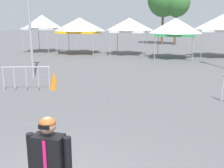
% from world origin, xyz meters
% --- Properties ---
extents(canopy_tent_behind_center, '(3.05, 3.05, 3.55)m').
position_xyz_m(canopy_tent_behind_center, '(-11.00, 19.97, 2.87)').
color(canopy_tent_behind_center, '#9E9EA3').
rests_on(canopy_tent_behind_center, ground).
extents(canopy_tent_far_left, '(3.69, 3.69, 3.28)m').
position_xyz_m(canopy_tent_far_left, '(-7.07, 19.66, 2.59)').
color(canopy_tent_far_left, '#9E9EA3').
rests_on(canopy_tent_far_left, ground).
extents(canopy_tent_center, '(2.99, 2.99, 3.25)m').
position_xyz_m(canopy_tent_center, '(-2.53, 20.09, 2.62)').
color(canopy_tent_center, '#9E9EA3').
rests_on(canopy_tent_center, ground).
extents(canopy_tent_right_of_center, '(3.03, 3.03, 3.24)m').
position_xyz_m(canopy_tent_right_of_center, '(1.47, 18.63, 2.53)').
color(canopy_tent_right_of_center, '#9E9EA3').
rests_on(canopy_tent_right_of_center, ground).
extents(canopy_tent_left_of_center, '(3.40, 3.40, 3.55)m').
position_xyz_m(canopy_tent_left_of_center, '(5.22, 20.22, 2.84)').
color(canopy_tent_left_of_center, '#9E9EA3').
rests_on(canopy_tent_left_of_center, ground).
extents(person_foreground, '(0.65, 0.26, 1.78)m').
position_xyz_m(person_foreground, '(0.25, -0.71, 1.03)').
color(person_foreground, '#33384C').
rests_on(person_foreground, ground).
extents(tree_behind_tents_right, '(3.26, 3.26, 7.02)m').
position_xyz_m(tree_behind_tents_right, '(1.25, 31.49, 5.20)').
color(tree_behind_tents_right, brown).
rests_on(tree_behind_tents_right, ground).
extents(crowd_barrier_mid_lot, '(2.03, 0.65, 1.08)m').
position_xyz_m(crowd_barrier_mid_lot, '(-4.57, 6.46, 0.75)').
color(crowd_barrier_mid_lot, '#B7BABF').
rests_on(crowd_barrier_mid_lot, ground).
extents(traffic_cone_lot_center, '(0.32, 0.32, 0.53)m').
position_xyz_m(traffic_cone_lot_center, '(-4.12, 8.19, 0.27)').
color(traffic_cone_lot_center, orange).
rests_on(traffic_cone_lot_center, ground).
extents(traffic_cone_near_barrier, '(0.32, 0.32, 0.64)m').
position_xyz_m(traffic_cone_near_barrier, '(-3.54, 6.94, 0.32)').
color(traffic_cone_near_barrier, orange).
rests_on(traffic_cone_near_barrier, ground).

